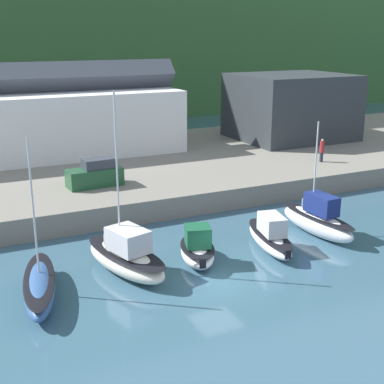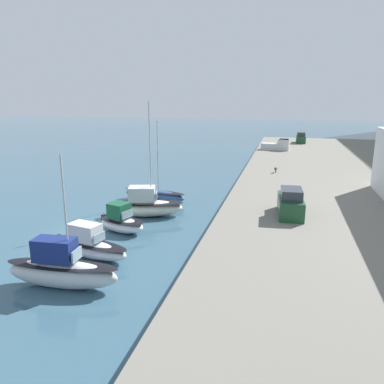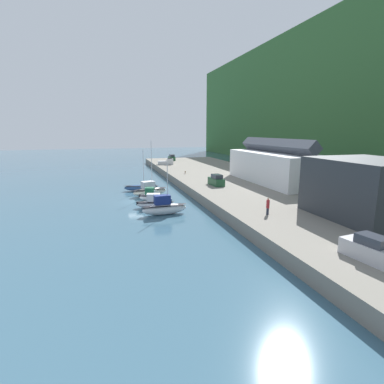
# 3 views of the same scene
# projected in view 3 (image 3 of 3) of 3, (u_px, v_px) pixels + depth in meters

# --- Properties ---
(ground_plane) EXTENTS (320.00, 320.00, 0.00)m
(ground_plane) POSITION_uv_depth(u_px,v_px,m) (135.00, 202.00, 51.62)
(ground_plane) COLOR #385B70
(quay_promenade) EXTENTS (123.61, 25.41, 1.66)m
(quay_promenade) POSITION_uv_depth(u_px,v_px,m) (255.00, 190.00, 57.78)
(quay_promenade) COLOR gray
(quay_promenade) RESTS_ON ground_plane
(harbor_clubhouse) EXTENTS (24.31, 9.13, 8.87)m
(harbor_clubhouse) POSITION_uv_depth(u_px,v_px,m) (274.00, 166.00, 60.76)
(harbor_clubhouse) COLOR white
(harbor_clubhouse) RESTS_ON quay_promenade
(yacht_club_building) EXTENTS (12.05, 10.45, 7.06)m
(yacht_club_building) POSITION_uv_depth(u_px,v_px,m) (367.00, 189.00, 35.96)
(yacht_club_building) COLOR #2D3338
(yacht_club_building) RESTS_ON quay_promenade
(moored_boat_0) EXTENTS (2.92, 7.21, 8.30)m
(moored_boat_0) POSITION_uv_depth(u_px,v_px,m) (141.00, 188.00, 60.61)
(moored_boat_0) COLOR #33568E
(moored_boat_0) RESTS_ON ground_plane
(moored_boat_1) EXTENTS (4.00, 7.11, 10.20)m
(moored_boat_1) POSITION_uv_depth(u_px,v_px,m) (150.00, 190.00, 56.13)
(moored_boat_1) COLOR white
(moored_boat_1) RESTS_ON ground_plane
(moored_boat_2) EXTENTS (3.12, 4.57, 2.35)m
(moored_boat_2) POSITION_uv_depth(u_px,v_px,m) (151.00, 196.00, 52.03)
(moored_boat_2) COLOR white
(moored_boat_2) RESTS_ON ground_plane
(moored_boat_3) EXTENTS (2.99, 6.33, 2.30)m
(moored_boat_3) POSITION_uv_depth(u_px,v_px,m) (155.00, 203.00, 47.27)
(moored_boat_3) COLOR silver
(moored_boat_3) RESTS_ON ground_plane
(moored_boat_4) EXTENTS (2.02, 6.79, 7.62)m
(moored_boat_4) POSITION_uv_depth(u_px,v_px,m) (164.00, 207.00, 43.45)
(moored_boat_4) COLOR white
(moored_boat_4) RESTS_ON ground_plane
(parked_car_0) EXTENTS (4.22, 1.84, 2.16)m
(parked_car_0) POSITION_uv_depth(u_px,v_px,m) (172.00, 158.00, 104.83)
(parked_car_0) COLOR #1E4C2D
(parked_car_0) RESTS_ON quay_promenade
(parked_car_1) EXTENTS (4.40, 2.34, 2.16)m
(parked_car_1) POSITION_uv_depth(u_px,v_px,m) (369.00, 249.00, 24.33)
(parked_car_1) COLOR #B7B7BC
(parked_car_1) RESTS_ON quay_promenade
(parked_car_2) EXTENTS (4.30, 2.05, 2.16)m
(parked_car_2) POSITION_uv_depth(u_px,v_px,m) (216.00, 181.00, 57.51)
(parked_car_2) COLOR #1E4C2D
(parked_car_2) RESTS_ON quay_promenade
(pickup_truck_0) EXTENTS (2.52, 4.93, 1.90)m
(pickup_truck_0) POSITION_uv_depth(u_px,v_px,m) (167.00, 162.00, 92.58)
(pickup_truck_0) COLOR silver
(pickup_truck_0) RESTS_ON quay_promenade
(person_on_quay) EXTENTS (0.40, 0.40, 2.14)m
(person_on_quay) POSITION_uv_depth(u_px,v_px,m) (268.00, 206.00, 37.44)
(person_on_quay) COLOR #232838
(person_on_quay) RESTS_ON quay_promenade
(dog_on_quay) EXTENTS (0.88, 0.47, 0.68)m
(dog_on_quay) POSITION_uv_depth(u_px,v_px,m) (185.00, 172.00, 73.20)
(dog_on_quay) COLOR brown
(dog_on_quay) RESTS_ON quay_promenade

